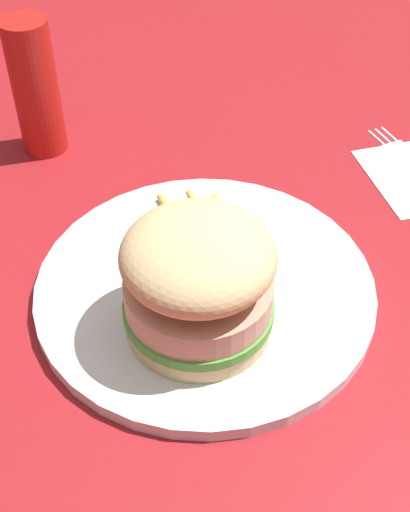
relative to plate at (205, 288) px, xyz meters
The scene contains 5 objects.
ground_plane 0.02m from the plate, 158.02° to the left, with size 1.60×1.60×0.00m, color maroon.
plate is the anchor object (origin of this frame).
sandwich 0.07m from the plate, 70.77° to the left, with size 0.11×0.11×0.10m.
fries_pile 0.07m from the plate, 97.50° to the right, with size 0.05×0.10×0.01m.
ketchup_bottle 0.27m from the plate, 64.58° to the right, with size 0.04×0.04×0.14m, color #B21914.
Camera 1 is at (0.10, 0.37, 0.41)m, focal length 48.57 mm.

